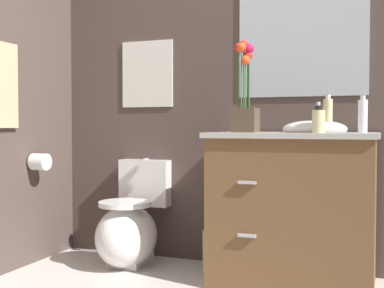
% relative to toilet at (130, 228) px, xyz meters
% --- Properties ---
extents(wall_back, '(4.63, 0.05, 2.50)m').
position_rel_toilet_xyz_m(wall_back, '(1.06, 0.30, 1.01)').
color(wall_back, '#4C3D38').
rests_on(wall_back, ground_plane).
extents(toilet, '(0.38, 0.59, 0.69)m').
position_rel_toilet_xyz_m(toilet, '(0.00, 0.00, 0.00)').
color(toilet, white).
rests_on(toilet, ground_plane).
extents(vanity_cabinet, '(0.94, 0.56, 1.06)m').
position_rel_toilet_xyz_m(vanity_cabinet, '(1.07, -0.03, 0.21)').
color(vanity_cabinet, brown).
rests_on(vanity_cabinet, ground_plane).
extents(flower_vase, '(0.14, 0.14, 0.54)m').
position_rel_toilet_xyz_m(flower_vase, '(0.80, -0.09, 0.82)').
color(flower_vase, '#4C3D2D').
rests_on(flower_vase, vanity_cabinet).
extents(soap_bottle, '(0.05, 0.05, 0.21)m').
position_rel_toilet_xyz_m(soap_bottle, '(1.44, 0.07, 0.73)').
color(soap_bottle, white).
rests_on(soap_bottle, vanity_cabinet).
extents(lotion_bottle, '(0.07, 0.07, 0.15)m').
position_rel_toilet_xyz_m(lotion_bottle, '(1.23, -0.17, 0.70)').
color(lotion_bottle, beige).
rests_on(lotion_bottle, vanity_cabinet).
extents(hand_wash_bottle, '(0.05, 0.05, 0.21)m').
position_rel_toilet_xyz_m(hand_wash_bottle, '(1.26, -0.07, 0.73)').
color(hand_wash_bottle, beige).
rests_on(hand_wash_bottle, vanity_cabinet).
extents(trash_bin, '(0.18, 0.18, 0.27)m').
position_rel_toilet_xyz_m(trash_bin, '(0.60, 0.01, -0.11)').
color(trash_bin, '#B7B7BC').
rests_on(trash_bin, ground_plane).
extents(wall_poster, '(0.38, 0.01, 0.46)m').
position_rel_toilet_xyz_m(wall_poster, '(-0.00, 0.27, 1.03)').
color(wall_poster, silver).
extents(wall_mirror, '(0.80, 0.01, 0.70)m').
position_rel_toilet_xyz_m(wall_mirror, '(1.07, 0.27, 1.21)').
color(wall_mirror, '#B2BCC6').
extents(hanging_towel, '(0.03, 0.28, 0.52)m').
position_rel_toilet_xyz_m(hanging_towel, '(-0.61, -0.49, 0.92)').
color(hanging_towel, tan).
extents(toilet_paper_roll, '(0.11, 0.11, 0.11)m').
position_rel_toilet_xyz_m(toilet_paper_roll, '(-0.56, -0.20, 0.44)').
color(toilet_paper_roll, white).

